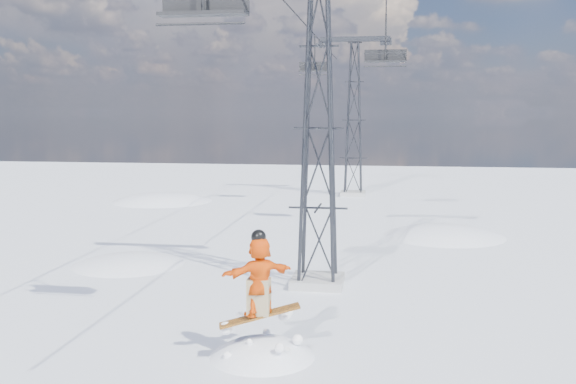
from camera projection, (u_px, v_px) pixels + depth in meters
The scene contains 8 objects.
ground at pixel (247, 375), 14.80m from camera, with size 120.00×120.00×0.00m, color white.
snow_terrain at pixel (246, 381), 37.53m from camera, with size 39.00×37.00×22.00m.
lift_tower_near at pixel (318, 129), 21.86m from camera, with size 5.20×1.80×11.43m.
lift_tower_far at pixel (354, 121), 46.39m from camera, with size 5.20×1.80×11.43m.
haul_cables at pixel (342, 17), 32.49m from camera, with size 4.46×51.00×0.06m.
lift_chair_near at pixel (204, 4), 15.68m from camera, with size 2.21×0.64×2.74m.
lift_chair_mid at pixel (385, 57), 31.78m from camera, with size 2.08×0.60×2.58m.
lift_chair_far at pixel (315, 68), 40.36m from camera, with size 2.00×0.58×2.48m.
Camera 1 is at (3.05, -13.87, 6.02)m, focal length 40.00 mm.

